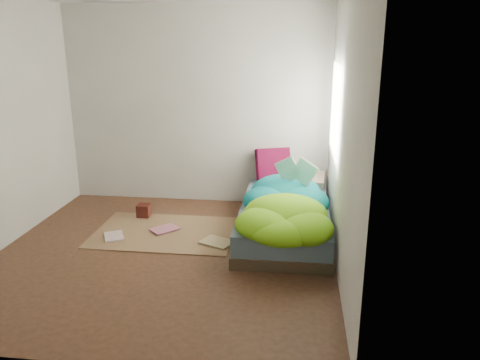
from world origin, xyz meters
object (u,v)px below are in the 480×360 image
pillow_magenta (273,165)px  floor_book_a (105,238)px  floor_book_b (160,227)px  bed (284,219)px  open_book (296,163)px  wooden_box (144,210)px

pillow_magenta → floor_book_a: pillow_magenta is taller
pillow_magenta → floor_book_b: 1.69m
bed → open_book: bearing=51.2°
pillow_magenta → floor_book_b: bearing=-162.2°
floor_book_a → bed: bearing=-13.7°
bed → floor_book_a: size_ratio=7.20×
bed → pillow_magenta: (-0.19, 0.91, 0.39)m
floor_book_b → bed: bearing=46.2°
pillow_magenta → floor_book_a: 2.32m
pillow_magenta → wooden_box: 1.76m
pillow_magenta → open_book: open_book is taller
floor_book_a → wooden_box: bearing=46.9°
open_book → floor_book_a: size_ratio=1.47×
pillow_magenta → bed: bearing=-98.0°
open_book → floor_book_b: 1.77m
pillow_magenta → floor_book_b: size_ratio=1.46×
open_book → bed: bearing=-110.4°
open_book → floor_book_b: (-1.57, -0.20, -0.78)m
bed → pillow_magenta: size_ratio=4.52×
open_book → wooden_box: bearing=-166.0°
open_book → floor_book_a: bearing=-146.1°
bed → floor_book_b: size_ratio=6.59×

